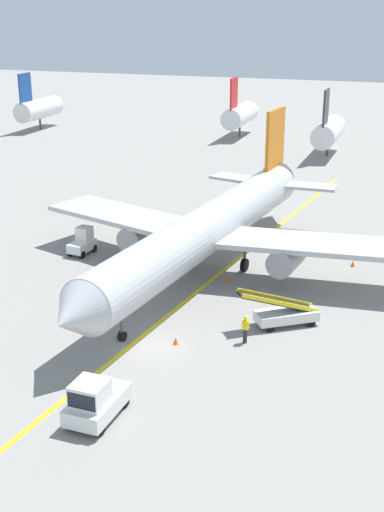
{
  "coord_description": "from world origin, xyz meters",
  "views": [
    {
      "loc": [
        14.14,
        -32.77,
        18.44
      ],
      "look_at": [
        -0.25,
        8.59,
        2.5
      ],
      "focal_mm": 48.72,
      "sensor_mm": 36.0,
      "label": 1
    }
  ],
  "objects_px": {
    "belt_loader_forward_hold": "(285,313)",
    "safety_cone_nose_right": "(158,288)",
    "baggage_tug_near_wing": "(83,242)",
    "safety_cone_wingtip_left": "(229,278)",
    "safety_cone_wingtip_right": "(353,264)",
    "airliner": "(209,228)",
    "ground_crew_marshaller": "(245,328)",
    "pushback_tug": "(95,401)",
    "safety_cone_nose_left": "(176,341)"
  },
  "relations": [
    {
      "from": "pushback_tug",
      "to": "safety_cone_wingtip_left",
      "type": "xyz_separation_m",
      "value": [
        1.03,
        18.77,
        -0.77
      ]
    },
    {
      "from": "safety_cone_wingtip_left",
      "to": "safety_cone_nose_right",
      "type": "bearing_deg",
      "value": -141.08
    },
    {
      "from": "belt_loader_forward_hold",
      "to": "safety_cone_nose_right",
      "type": "xyz_separation_m",
      "value": [
        -9.26,
        2.46,
        -0.56
      ]
    },
    {
      "from": "baggage_tug_near_wing",
      "to": "safety_cone_nose_right",
      "type": "xyz_separation_m",
      "value": [
        8.36,
        -5.07,
        -0.71
      ]
    },
    {
      "from": "safety_cone_nose_left",
      "to": "safety_cone_wingtip_left",
      "type": "relative_size",
      "value": 1.0
    },
    {
      "from": "belt_loader_forward_hold",
      "to": "safety_cone_wingtip_right",
      "type": "xyz_separation_m",
      "value": [
        2.73,
        11.54,
        -0.56
      ]
    },
    {
      "from": "airliner",
      "to": "ground_crew_marshaller",
      "type": "distance_m",
      "value": 11.54
    },
    {
      "from": "baggage_tug_near_wing",
      "to": "safety_cone_nose_right",
      "type": "distance_m",
      "value": 9.8
    },
    {
      "from": "airliner",
      "to": "baggage_tug_near_wing",
      "type": "distance_m",
      "value": 10.9
    },
    {
      "from": "pushback_tug",
      "to": "safety_cone_nose_left",
      "type": "relative_size",
      "value": 8.31
    },
    {
      "from": "belt_loader_forward_hold",
      "to": "pushback_tug",
      "type": "bearing_deg",
      "value": -115.52
    },
    {
      "from": "safety_cone_nose_left",
      "to": "safety_cone_wingtip_left",
      "type": "height_order",
      "value": "same"
    },
    {
      "from": "ground_crew_marshaller",
      "to": "safety_cone_nose_left",
      "type": "height_order",
      "value": "ground_crew_marshaller"
    },
    {
      "from": "safety_cone_nose_right",
      "to": "safety_cone_wingtip_left",
      "type": "xyz_separation_m",
      "value": [
        4.07,
        3.29,
        0.0
      ]
    },
    {
      "from": "pushback_tug",
      "to": "baggage_tug_near_wing",
      "type": "distance_m",
      "value": 23.5
    },
    {
      "from": "ground_crew_marshaller",
      "to": "pushback_tug",
      "type": "bearing_deg",
      "value": -114.74
    },
    {
      "from": "ground_crew_marshaller",
      "to": "safety_cone_nose_right",
      "type": "relative_size",
      "value": 3.86
    },
    {
      "from": "belt_loader_forward_hold",
      "to": "safety_cone_wingtip_right",
      "type": "height_order",
      "value": "belt_loader_forward_hold"
    },
    {
      "from": "baggage_tug_near_wing",
      "to": "airliner",
      "type": "bearing_deg",
      "value": -3.91
    },
    {
      "from": "baggage_tug_near_wing",
      "to": "belt_loader_forward_hold",
      "type": "distance_m",
      "value": 19.16
    },
    {
      "from": "airliner",
      "to": "ground_crew_marshaller",
      "type": "height_order",
      "value": "airliner"
    },
    {
      "from": "ground_crew_marshaller",
      "to": "safety_cone_wingtip_right",
      "type": "bearing_deg",
      "value": 73.34
    },
    {
      "from": "baggage_tug_near_wing",
      "to": "safety_cone_wingtip_right",
      "type": "height_order",
      "value": "baggage_tug_near_wing"
    },
    {
      "from": "safety_cone_nose_left",
      "to": "safety_cone_wingtip_right",
      "type": "height_order",
      "value": "same"
    },
    {
      "from": "airliner",
      "to": "belt_loader_forward_hold",
      "type": "xyz_separation_m",
      "value": [
        7.03,
        -6.8,
        -2.64
      ]
    },
    {
      "from": "safety_cone_wingtip_left",
      "to": "safety_cone_wingtip_right",
      "type": "distance_m",
      "value": 9.81
    },
    {
      "from": "airliner",
      "to": "belt_loader_forward_hold",
      "type": "height_order",
      "value": "airliner"
    },
    {
      "from": "baggage_tug_near_wing",
      "to": "safety_cone_wingtip_left",
      "type": "distance_m",
      "value": 12.57
    },
    {
      "from": "airliner",
      "to": "pushback_tug",
      "type": "distance_m",
      "value": 20.0
    },
    {
      "from": "baggage_tug_near_wing",
      "to": "safety_cone_nose_left",
      "type": "height_order",
      "value": "baggage_tug_near_wing"
    },
    {
      "from": "airliner",
      "to": "safety_cone_wingtip_left",
      "type": "xyz_separation_m",
      "value": [
        1.84,
        -1.06,
        -3.2
      ]
    },
    {
      "from": "safety_cone_wingtip_left",
      "to": "ground_crew_marshaller",
      "type": "bearing_deg",
      "value": -68.14
    },
    {
      "from": "belt_loader_forward_hold",
      "to": "safety_cone_nose_left",
      "type": "height_order",
      "value": "belt_loader_forward_hold"
    },
    {
      "from": "belt_loader_forward_hold",
      "to": "safety_cone_wingtip_left",
      "type": "bearing_deg",
      "value": 132.09
    },
    {
      "from": "safety_cone_wingtip_left",
      "to": "pushback_tug",
      "type": "bearing_deg",
      "value": -93.15
    },
    {
      "from": "airliner",
      "to": "safety_cone_wingtip_right",
      "type": "bearing_deg",
      "value": 25.87
    },
    {
      "from": "baggage_tug_near_wing",
      "to": "safety_cone_nose_left",
      "type": "bearing_deg",
      "value": -44.66
    },
    {
      "from": "pushback_tug",
      "to": "safety_cone_nose_right",
      "type": "relative_size",
      "value": 8.31
    },
    {
      "from": "pushback_tug",
      "to": "ground_crew_marshaller",
      "type": "xyz_separation_m",
      "value": [
        4.58,
        9.94,
        -0.08
      ]
    },
    {
      "from": "belt_loader_forward_hold",
      "to": "safety_cone_nose_right",
      "type": "distance_m",
      "value": 9.59
    },
    {
      "from": "ground_crew_marshaller",
      "to": "safety_cone_nose_right",
      "type": "bearing_deg",
      "value": 143.91
    },
    {
      "from": "airliner",
      "to": "safety_cone_nose_right",
      "type": "distance_m",
      "value": 5.84
    },
    {
      "from": "airliner",
      "to": "safety_cone_nose_right",
      "type": "height_order",
      "value": "airliner"
    },
    {
      "from": "baggage_tug_near_wing",
      "to": "safety_cone_wingtip_left",
      "type": "xyz_separation_m",
      "value": [
        12.43,
        -1.78,
        -0.71
      ]
    },
    {
      "from": "safety_cone_wingtip_right",
      "to": "safety_cone_nose_left",
      "type": "bearing_deg",
      "value": -116.63
    },
    {
      "from": "belt_loader_forward_hold",
      "to": "safety_cone_nose_left",
      "type": "distance_m",
      "value": 7.07
    },
    {
      "from": "safety_cone_wingtip_right",
      "to": "pushback_tug",
      "type": "bearing_deg",
      "value": -110.03
    },
    {
      "from": "safety_cone_nose_right",
      "to": "safety_cone_wingtip_left",
      "type": "distance_m",
      "value": 5.23
    },
    {
      "from": "safety_cone_wingtip_right",
      "to": "ground_crew_marshaller",
      "type": "bearing_deg",
      "value": -106.66
    },
    {
      "from": "baggage_tug_near_wing",
      "to": "ground_crew_marshaller",
      "type": "relative_size",
      "value": 1.49
    }
  ]
}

